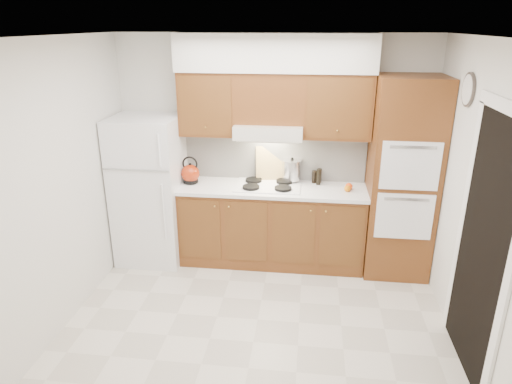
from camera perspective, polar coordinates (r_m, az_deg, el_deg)
floor at (r=4.58m, az=0.21°, el=-15.65°), size 3.60×3.60×0.00m
ceiling at (r=3.70m, az=0.26°, el=18.89°), size 3.60×3.60×0.00m
wall_back at (r=5.38m, az=2.10°, el=5.35°), size 3.60×0.02×2.60m
wall_left at (r=4.52m, az=-23.05°, el=0.72°), size 0.02×3.00×2.60m
wall_right at (r=4.17m, az=25.65°, el=-1.30°), size 0.02×3.00×2.60m
fridge at (r=5.47m, az=-13.11°, el=0.25°), size 0.75×0.72×1.72m
base_cabinets at (r=5.39m, az=1.98°, el=-4.25°), size 2.11×0.60×0.90m
countertop at (r=5.20m, az=2.03°, el=0.41°), size 2.13×0.62×0.04m
backsplash at (r=5.39m, az=2.35°, el=4.48°), size 2.11×0.03×0.56m
oven_cabinet at (r=5.21m, az=17.75°, el=1.55°), size 0.70×0.65×2.20m
upper_cab_left at (r=5.21m, az=-5.98°, el=10.95°), size 0.63×0.33×0.70m
upper_cab_right at (r=5.09m, az=10.20°, el=10.52°), size 0.73×0.33×0.70m
range_hood at (r=5.10m, az=1.64°, el=7.69°), size 0.75×0.45×0.15m
upper_cab_over_hood at (r=5.09m, az=1.75°, el=11.69°), size 0.75×0.33×0.55m
soffit at (r=5.02m, az=2.38°, el=17.01°), size 2.13×0.36×0.40m
cooktop at (r=5.21m, az=1.51°, el=0.78°), size 0.74×0.50×0.01m
doorway at (r=3.96m, az=26.43°, el=-6.53°), size 0.02×0.90×2.10m
wall_clock at (r=4.47m, az=25.03°, el=11.52°), size 0.02×0.30×0.30m
kettle at (r=5.34m, az=-8.20°, el=2.30°), size 0.23×0.23×0.21m
cutting_board at (r=5.38m, az=1.66°, el=3.58°), size 0.32×0.15×0.41m
stock_pot at (r=5.34m, az=4.49°, el=2.76°), size 0.28×0.28×0.23m
condiment_a at (r=5.29m, az=7.82°, el=1.87°), size 0.06×0.06×0.18m
condiment_b at (r=5.38m, az=7.93°, el=2.06°), size 0.06×0.06×0.16m
condiment_c at (r=5.35m, az=7.28°, el=1.91°), size 0.07×0.07×0.15m
orange_near at (r=5.14m, az=11.36°, el=0.43°), size 0.08×0.08×0.07m
orange_far at (r=5.19m, az=11.54°, el=0.68°), size 0.10×0.10×0.08m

